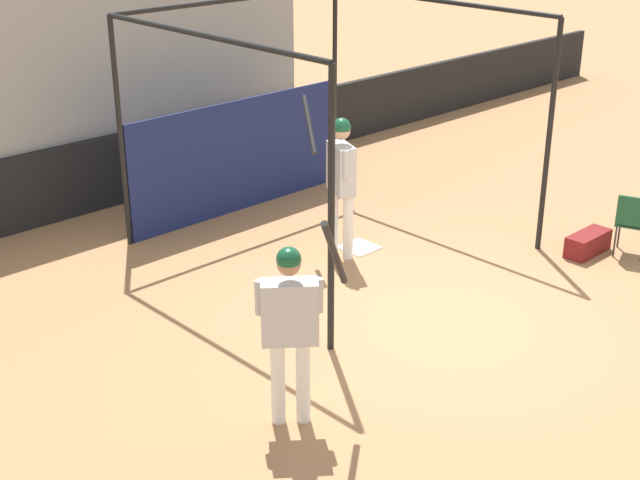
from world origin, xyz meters
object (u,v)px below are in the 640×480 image
(player_batter, at_px, (340,173))
(player_waiting, at_px, (291,319))
(equipment_bag, at_px, (588,243))
(folding_chair, at_px, (633,219))

(player_batter, distance_m, player_waiting, 3.73)
(equipment_bag, bearing_deg, folding_chair, -54.73)
(player_batter, distance_m, folding_chair, 3.76)
(player_waiting, bearing_deg, folding_chair, 36.44)
(player_batter, relative_size, player_waiting, 0.98)
(player_waiting, bearing_deg, player_batter, 77.72)
(folding_chair, distance_m, equipment_bag, 0.63)
(folding_chair, relative_size, equipment_bag, 1.20)
(player_batter, height_order, equipment_bag, player_batter)
(player_batter, relative_size, equipment_bag, 2.84)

